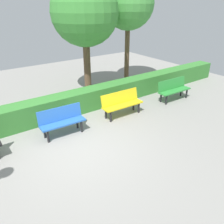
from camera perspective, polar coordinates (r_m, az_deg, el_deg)
The scene contains 7 objects.
ground_plane at distance 6.82m, azimuth -8.15°, elevation -8.61°, with size 19.60×19.60×0.00m, color gray.
bench_green at distance 10.08m, azimuth 14.68°, elevation 5.53°, with size 1.53×0.48×0.86m.
bench_yellow at distance 8.40m, azimuth 2.35°, elevation 2.30°, with size 1.56×0.50×0.86m.
bench_blue at distance 7.34m, azimuth -12.11°, elevation -1.94°, with size 1.41×0.51×0.86m.
hedge_row at distance 8.76m, azimuth -8.60°, elevation 2.41°, with size 15.60×0.67×0.78m, color #387F33.
tree_near at distance 11.55m, azimuth 3.97°, elevation 24.67°, with size 2.32×2.32×4.80m.
tree_mid at distance 10.23m, azimuth -6.64°, elevation 22.92°, with size 2.75×2.75×4.75m.
Camera 1 is at (2.49, 5.08, 3.81)m, focal length 37.68 mm.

